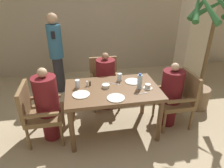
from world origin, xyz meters
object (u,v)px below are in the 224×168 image
(chair_far_side, at_px, (105,80))
(chair_right_side, at_px, (179,97))
(plate_main_left, at_px, (81,95))
(glass_tall_near, at_px, (78,84))
(teacup_with_saucer, at_px, (148,87))
(bowl_small, at_px, (106,86))
(diner_in_left_chair, at_px, (48,104))
(plate_dessert_center, at_px, (133,81))
(chair_left_side, at_px, (38,111))
(diner_in_far_chair, at_px, (106,81))
(potted_palm, at_px, (205,60))
(water_bottle, at_px, (140,82))
(diner_in_right_chair, at_px, (171,94))
(glass_tall_mid, at_px, (120,77))
(plate_main_right, at_px, (116,98))
(standing_host, at_px, (56,52))

(chair_far_side, height_order, chair_right_side, same)
(plate_main_left, height_order, glass_tall_near, glass_tall_near)
(teacup_with_saucer, height_order, bowl_small, teacup_with_saucer)
(diner_in_left_chair, distance_m, plate_dessert_center, 1.27)
(chair_left_side, distance_m, diner_in_far_chair, 1.24)
(diner_in_left_chair, bearing_deg, teacup_with_saucer, -3.39)
(teacup_with_saucer, bearing_deg, plate_dessert_center, 122.78)
(potted_palm, bearing_deg, chair_far_side, 165.25)
(diner_in_far_chair, bearing_deg, teacup_with_saucer, -56.71)
(potted_palm, relative_size, water_bottle, 9.27)
(chair_far_side, distance_m, diner_in_far_chair, 0.15)
(diner_in_left_chair, relative_size, plate_dessert_center, 4.74)
(chair_far_side, bearing_deg, plate_dessert_center, -62.42)
(chair_right_side, bearing_deg, glass_tall_near, 175.56)
(diner_in_right_chair, distance_m, glass_tall_mid, 0.83)
(chair_left_side, distance_m, plate_dessert_center, 1.42)
(chair_right_side, distance_m, plate_main_right, 1.12)
(plate_main_left, bearing_deg, chair_left_side, 170.25)
(diner_in_left_chair, xyz_separation_m, plate_dessert_center, (1.25, 0.15, 0.17))
(glass_tall_mid, bearing_deg, chair_left_side, -169.13)
(plate_main_right, height_order, glass_tall_mid, glass_tall_mid)
(potted_palm, xyz_separation_m, glass_tall_near, (-2.12, -0.25, -0.13))
(potted_palm, bearing_deg, plate_dessert_center, -170.49)
(diner_in_left_chair, height_order, plate_dessert_center, diner_in_left_chair)
(diner_in_far_chair, distance_m, potted_palm, 1.71)
(bowl_small, distance_m, water_bottle, 0.48)
(diner_in_left_chair, relative_size, chair_right_side, 1.28)
(diner_in_right_chair, height_order, teacup_with_saucer, diner_in_right_chair)
(diner_in_right_chair, distance_m, plate_main_left, 1.37)
(chair_left_side, bearing_deg, diner_in_left_chair, 0.00)
(potted_palm, relative_size, teacup_with_saucer, 16.04)
(potted_palm, relative_size, plate_dessert_center, 9.08)
(chair_left_side, distance_m, glass_tall_mid, 1.26)
(diner_in_far_chair, height_order, teacup_with_saucer, diner_in_far_chair)
(diner_in_left_chair, bearing_deg, chair_right_side, -0.00)
(potted_palm, distance_m, plate_main_left, 2.15)
(plate_dessert_center, bearing_deg, chair_left_side, -173.70)
(chair_right_side, height_order, plate_main_left, chair_right_side)
(diner_in_far_chair, xyz_separation_m, plate_main_right, (-0.01, -0.94, 0.20))
(plate_main_right, height_order, plate_dessert_center, same)
(plate_dessert_center, xyz_separation_m, glass_tall_mid, (-0.19, 0.08, 0.05))
(potted_palm, height_order, bowl_small, potted_palm)
(diner_in_right_chair, relative_size, glass_tall_mid, 9.00)
(chair_far_side, relative_size, teacup_with_saucer, 6.55)
(plate_main_right, distance_m, teacup_with_saucer, 0.53)
(potted_palm, bearing_deg, teacup_with_saucer, -158.43)
(plate_main_right, height_order, water_bottle, water_bottle)
(teacup_with_saucer, relative_size, water_bottle, 0.58)
(diner_in_left_chair, xyz_separation_m, standing_host, (0.06, 1.45, 0.28))
(potted_palm, relative_size, glass_tall_mid, 18.24)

